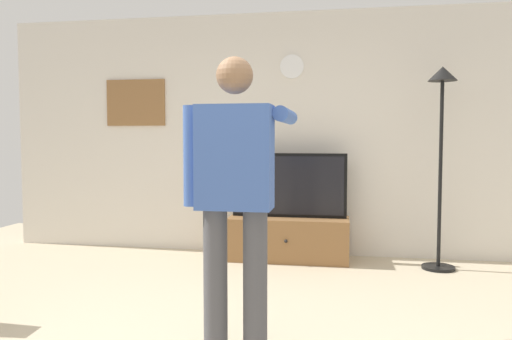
# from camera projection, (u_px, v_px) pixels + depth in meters

# --- Properties ---
(back_wall) EXTENTS (6.40, 0.10, 2.70)m
(back_wall) POSITION_uv_depth(u_px,v_px,m) (278.00, 134.00, 5.60)
(back_wall) COLOR silver
(back_wall) RESTS_ON ground_plane
(tv_stand) EXTENTS (1.28, 0.50, 0.46)m
(tv_stand) POSITION_uv_depth(u_px,v_px,m) (288.00, 239.00, 5.30)
(tv_stand) COLOR olive
(tv_stand) RESTS_ON ground_plane
(television) EXTENTS (1.22, 0.07, 0.69)m
(television) POSITION_uv_depth(u_px,v_px,m) (289.00, 185.00, 5.31)
(television) COLOR black
(television) RESTS_ON tv_stand
(wall_clock) EXTENTS (0.26, 0.03, 0.26)m
(wall_clock) POSITION_uv_depth(u_px,v_px,m) (292.00, 67.00, 5.47)
(wall_clock) COLOR white
(framed_picture) EXTENTS (0.71, 0.04, 0.54)m
(framed_picture) POSITION_uv_depth(u_px,v_px,m) (136.00, 103.00, 5.81)
(framed_picture) COLOR olive
(floor_lamp) EXTENTS (0.32, 0.32, 2.00)m
(floor_lamp) POSITION_uv_depth(u_px,v_px,m) (441.00, 125.00, 4.84)
(floor_lamp) COLOR black
(floor_lamp) RESTS_ON ground_plane
(person_standing_nearer_lamp) EXTENTS (0.61, 0.78, 1.76)m
(person_standing_nearer_lamp) POSITION_uv_depth(u_px,v_px,m) (235.00, 190.00, 2.83)
(person_standing_nearer_lamp) COLOR #4C4C51
(person_standing_nearer_lamp) RESTS_ON ground_plane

